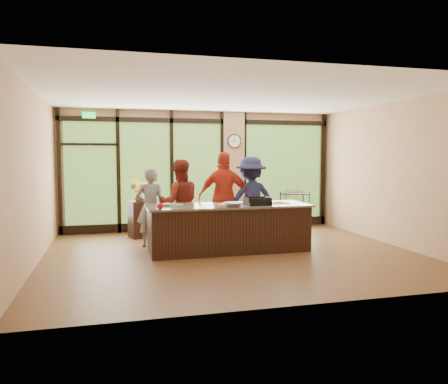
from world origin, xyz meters
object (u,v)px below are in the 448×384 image
flower_stand (139,219)px  bar_cart (295,204)px  cook_right (251,200)px  roasting_pan (257,203)px  island_base (228,229)px  cook_left (151,207)px

flower_stand → bar_cart: 4.15m
bar_cart → cook_right: bearing=-123.0°
bar_cart → roasting_pan: bearing=-113.0°
cook_right → bar_cart: size_ratio=1.88×
cook_right → roasting_pan: 0.99m
roasting_pan → island_base: bearing=153.5°
island_base → roasting_pan: bearing=-22.3°
island_base → flower_stand: bearing=130.7°
cook_right → roasting_pan: bearing=74.1°
bar_cart → flower_stand: bearing=-158.7°
cook_right → bar_cart: cook_right is taller
flower_stand → bar_cart: bearing=-8.1°
island_base → cook_left: 1.70m
cook_left → roasting_pan: 2.23m
cook_right → roasting_pan: (-0.18, -0.97, 0.03)m
island_base → cook_left: size_ratio=1.90×
roasting_pan → cook_right: bearing=75.1°
island_base → roasting_pan: size_ratio=6.67×
cook_left → cook_right: bearing=-178.8°
cook_left → flower_stand: size_ratio=1.93×
island_base → cook_right: (0.71, 0.75, 0.49)m
cook_right → flower_stand: size_ratio=2.21×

